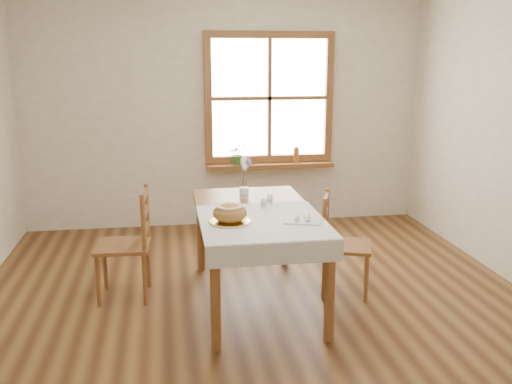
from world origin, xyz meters
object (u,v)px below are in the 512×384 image
dining_table (256,221)px  flower_vase (244,194)px  chair_left (123,244)px  bread_plate (230,222)px  chair_right (347,244)px

dining_table → flower_vase: size_ratio=18.36×
chair_left → flower_vase: bearing=101.3°
chair_left → bread_plate: 1.04m
chair_left → bread_plate: chair_left is taller
chair_right → flower_vase: 0.95m
chair_right → bread_plate: size_ratio=2.93×
bread_plate → chair_left: bearing=144.6°
chair_right → chair_left: bearing=103.3°
chair_left → bread_plate: (0.81, -0.57, 0.32)m
chair_left → chair_right: 1.82m
dining_table → chair_left: (-1.05, 0.25, -0.22)m
chair_left → chair_right: bearing=86.6°
flower_vase → bread_plate: bearing=-105.8°
bread_plate → flower_vase: 0.74m
dining_table → chair_left: 1.10m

